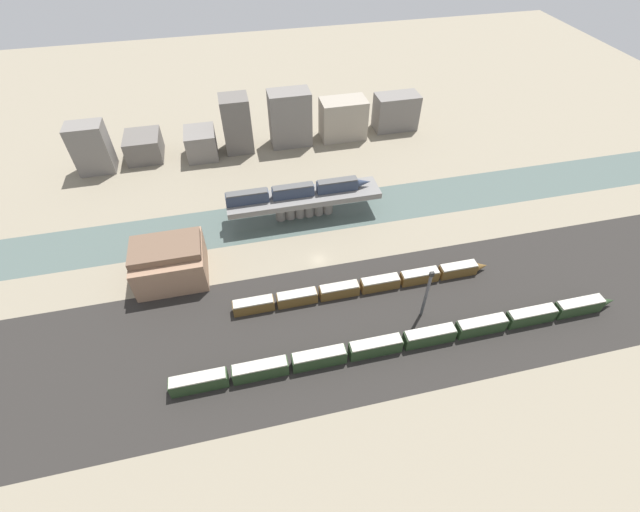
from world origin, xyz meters
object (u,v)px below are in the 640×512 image
at_px(train_yard_near, 408,340).
at_px(signal_tower, 426,294).
at_px(train_on_bridge, 298,190).
at_px(warehouse_building, 170,261).
at_px(train_yard_mid, 365,286).

bearing_deg(train_yard_near, signal_tower, 49.38).
xyz_separation_m(train_on_bridge, train_yard_near, (16.07, -53.11, -7.97)).
distance_m(warehouse_building, signal_tower, 67.28).
bearing_deg(train_on_bridge, train_yard_near, -73.17).
height_order(train_yard_near, warehouse_building, warehouse_building).
height_order(train_yard_near, signal_tower, signal_tower).
xyz_separation_m(train_on_bridge, signal_tower, (22.90, -45.15, -2.08)).
bearing_deg(train_yard_mid, train_yard_near, -75.41).
bearing_deg(train_yard_mid, train_on_bridge, 108.04).
bearing_deg(signal_tower, train_yard_mid, 137.23).
bearing_deg(train_on_bridge, train_yard_mid, -71.96).
relative_size(train_yard_mid, warehouse_building, 3.81).
distance_m(train_yard_near, warehouse_building, 65.16).
xyz_separation_m(train_yard_near, warehouse_building, (-54.43, 35.65, 3.43)).
xyz_separation_m(train_yard_mid, warehouse_building, (-49.54, 16.84, 3.75)).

